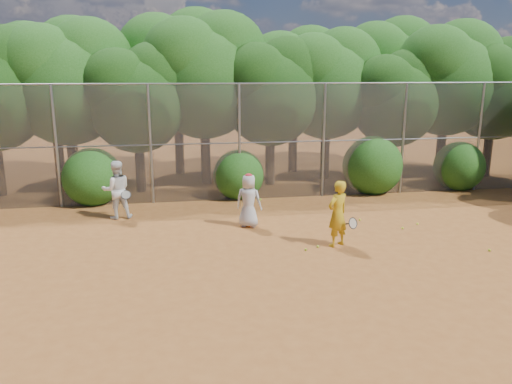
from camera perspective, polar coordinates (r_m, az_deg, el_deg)
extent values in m
plane|color=brown|center=(12.20, 6.62, -7.60)|extent=(80.00, 80.00, 0.00)
cylinder|color=gray|center=(17.50, -21.85, 4.78)|extent=(0.09, 0.09, 4.00)
cylinder|color=gray|center=(17.10, -11.96, 5.28)|extent=(0.09, 0.09, 4.00)
cylinder|color=gray|center=(17.23, -1.91, 5.63)|extent=(0.09, 0.09, 4.00)
cylinder|color=gray|center=(17.86, 7.73, 5.80)|extent=(0.09, 0.09, 4.00)
cylinder|color=gray|center=(18.96, 16.48, 5.82)|extent=(0.09, 0.09, 4.00)
cylinder|color=gray|center=(20.44, 24.12, 5.72)|extent=(0.09, 0.09, 4.00)
cylinder|color=gray|center=(17.22, 1.42, 12.31)|extent=(20.00, 0.05, 0.05)
cylinder|color=gray|center=(17.38, 1.38, 5.71)|extent=(20.00, 0.04, 0.04)
cube|color=slate|center=(17.38, 1.38, 5.71)|extent=(20.00, 0.02, 4.00)
sphere|color=#10330B|center=(20.07, -26.01, 12.52)|extent=(3.05, 3.05, 3.05)
cylinder|color=black|center=(20.03, -20.19, 3.79)|extent=(0.38, 0.38, 2.52)
sphere|color=#1C4F13|center=(19.79, -20.78, 10.84)|extent=(4.03, 4.03, 4.03)
sphere|color=#1C4F13|center=(20.04, -18.49, 13.94)|extent=(3.23, 3.23, 3.23)
sphere|color=#1C4F13|center=(19.63, -23.23, 12.98)|extent=(3.02, 3.02, 3.02)
cylinder|color=black|center=(19.05, -13.12, 3.27)|extent=(0.36, 0.36, 2.17)
sphere|color=#10330B|center=(18.80, -13.47, 9.66)|extent=(3.47, 3.47, 3.47)
sphere|color=#10330B|center=(19.07, -11.42, 12.42)|extent=(2.78, 2.78, 2.78)
sphere|color=#10330B|center=(18.56, -15.55, 11.64)|extent=(2.60, 2.60, 2.60)
cylinder|color=black|center=(19.99, -5.80, 4.75)|extent=(0.39, 0.39, 2.66)
sphere|color=#1C4F13|center=(19.76, -5.99, 12.23)|extent=(4.26, 4.26, 4.26)
sphere|color=#1C4F13|center=(20.25, -3.65, 15.32)|extent=(3.40, 3.40, 3.40)
sphere|color=#1C4F13|center=(19.40, -8.26, 14.66)|extent=(3.19, 3.19, 3.19)
cylinder|color=black|center=(19.74, 1.60, 4.13)|extent=(0.37, 0.37, 2.27)
sphere|color=#10330B|center=(19.50, 1.65, 10.61)|extent=(3.64, 3.64, 3.64)
sphere|color=#10330B|center=(19.98, 3.57, 13.27)|extent=(2.91, 2.91, 2.91)
sphere|color=#10330B|center=(19.09, -0.10, 12.73)|extent=(2.73, 2.73, 2.73)
cylinder|color=black|center=(21.10, 7.89, 4.87)|extent=(0.38, 0.38, 2.45)
sphere|color=#1C4F13|center=(20.88, 8.11, 11.39)|extent=(3.92, 3.92, 3.92)
sphere|color=#1C4F13|center=(21.48, 9.94, 14.00)|extent=(3.14, 3.14, 3.14)
sphere|color=#1C4F13|center=(20.38, 6.54, 13.59)|extent=(2.94, 2.94, 2.94)
cylinder|color=black|center=(21.09, 15.20, 4.03)|extent=(0.36, 0.36, 2.10)
sphere|color=#10330B|center=(20.87, 15.55, 9.61)|extent=(3.36, 3.36, 3.36)
sphere|color=#10330B|center=(21.42, 16.99, 11.86)|extent=(2.69, 2.69, 2.69)
sphere|color=#10330B|center=(20.37, 14.44, 11.49)|extent=(2.52, 2.52, 2.52)
cylinder|color=black|center=(22.72, 20.39, 4.94)|extent=(0.39, 0.39, 2.59)
sphere|color=#1C4F13|center=(22.52, 20.93, 11.33)|extent=(4.14, 4.14, 4.14)
sphere|color=#1C4F13|center=(23.29, 22.45, 13.81)|extent=(3.32, 3.32, 3.32)
sphere|color=#1C4F13|center=(21.88, 19.84, 13.56)|extent=(3.11, 3.11, 3.11)
cylinder|color=black|center=(23.55, 24.96, 4.46)|extent=(0.37, 0.37, 2.31)
sphere|color=#10330B|center=(23.34, 25.53, 9.94)|extent=(3.70, 3.70, 3.70)
sphere|color=#10330B|center=(24.05, 26.73, 12.10)|extent=(2.96, 2.96, 2.96)
sphere|color=#10330B|center=(22.73, 24.75, 11.82)|extent=(2.77, 2.77, 2.77)
cylinder|color=black|center=(22.45, -21.67, 4.78)|extent=(0.39, 0.39, 2.62)
sphere|color=#1C4F13|center=(22.24, -22.25, 11.34)|extent=(4.20, 4.20, 4.20)
sphere|color=#1C4F13|center=(22.49, -20.12, 14.21)|extent=(3.36, 3.36, 3.36)
sphere|color=#1C4F13|center=(22.10, -24.54, 13.30)|extent=(3.15, 3.15, 3.15)
cylinder|color=black|center=(22.12, -8.78, 5.70)|extent=(0.40, 0.40, 2.80)
sphere|color=#1C4F13|center=(21.92, -9.04, 12.82)|extent=(4.48, 4.48, 4.48)
sphere|color=#1C4F13|center=(22.41, -6.78, 15.77)|extent=(3.58, 3.58, 3.58)
sphere|color=#1C4F13|center=(21.60, -11.28, 15.10)|extent=(3.36, 3.36, 3.36)
cylinder|color=black|center=(22.36, 4.23, 5.54)|extent=(0.38, 0.38, 2.52)
sphere|color=#1C4F13|center=(22.15, 4.34, 11.88)|extent=(4.03, 4.03, 4.03)
sphere|color=#1C4F13|center=(22.73, 6.18, 14.43)|extent=(3.23, 3.23, 3.23)
sphere|color=#1C4F13|center=(21.69, 2.70, 14.00)|extent=(3.02, 3.02, 3.02)
cylinder|color=black|center=(24.35, 14.31, 6.07)|extent=(0.40, 0.40, 2.73)
sphere|color=#1C4F13|center=(24.16, 14.69, 12.37)|extent=(4.37, 4.37, 4.37)
sphere|color=#1C4F13|center=(24.92, 16.32, 14.81)|extent=(3.49, 3.49, 3.49)
sphere|color=#1C4F13|center=(23.56, 13.39, 14.55)|extent=(3.28, 3.28, 3.28)
sphere|color=#1C4F13|center=(17.77, -18.22, 1.92)|extent=(2.00, 2.00, 2.00)
sphere|color=#1C4F13|center=(17.71, -2.01, 2.24)|extent=(1.80, 1.80, 1.80)
sphere|color=#1C4F13|center=(18.96, 13.18, 3.26)|extent=(2.20, 2.20, 2.20)
sphere|color=#1C4F13|center=(20.57, 22.22, 2.98)|extent=(1.90, 1.90, 1.90)
imported|color=gold|center=(12.90, 9.30, -2.46)|extent=(0.75, 0.66, 1.72)
torus|color=black|center=(12.90, 11.02, -3.53)|extent=(0.32, 0.25, 0.30)
cylinder|color=black|center=(13.05, 10.33, -3.60)|extent=(0.16, 0.26, 0.12)
imported|color=silver|center=(14.34, -0.84, -1.00)|extent=(0.90, 0.77, 1.55)
ellipsoid|color=red|center=(14.17, -0.85, 1.88)|extent=(0.22, 0.22, 0.13)
sphere|color=#C3DC28|center=(14.18, 0.48, -0.86)|extent=(0.07, 0.07, 0.07)
imported|color=white|center=(15.73, -15.66, 0.24)|extent=(0.98, 0.83, 1.79)
torus|color=black|center=(15.43, -14.64, -0.30)|extent=(0.31, 0.20, 0.26)
cylinder|color=black|center=(15.63, -14.56, -0.62)|extent=(0.03, 0.24, 0.19)
sphere|color=#C3DC28|center=(14.91, 16.40, -3.97)|extent=(0.07, 0.07, 0.07)
sphere|color=#C3DC28|center=(15.44, 17.98, -3.47)|extent=(0.07, 0.07, 0.07)
sphere|color=#C3DC28|center=(12.93, 7.07, -6.21)|extent=(0.07, 0.07, 0.07)
sphere|color=#C3DC28|center=(13.88, 25.13, -6.04)|extent=(0.07, 0.07, 0.07)
sphere|color=#C3DC28|center=(12.68, 5.71, -6.57)|extent=(0.07, 0.07, 0.07)
sphere|color=#C3DC28|center=(15.40, 11.79, -3.12)|extent=(0.07, 0.07, 0.07)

